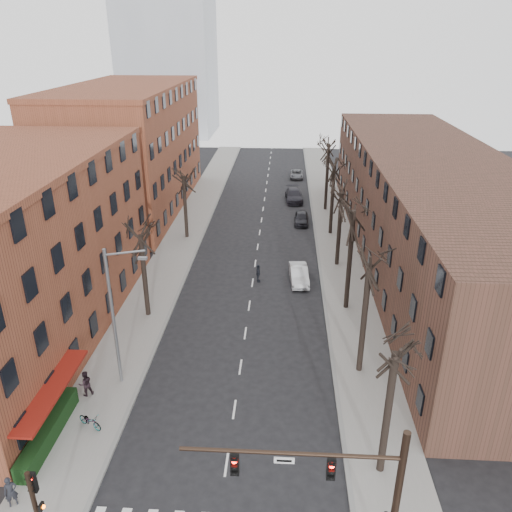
% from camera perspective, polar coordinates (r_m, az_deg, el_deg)
% --- Properties ---
extents(sidewalk_left, '(4.00, 90.00, 0.15)m').
position_cam_1_polar(sidewalk_left, '(54.26, -8.10, 2.55)').
color(sidewalk_left, gray).
rests_on(sidewalk_left, ground).
extents(sidewalk_right, '(4.00, 90.00, 0.15)m').
position_cam_1_polar(sidewalk_right, '(53.50, 8.97, 2.17)').
color(sidewalk_right, gray).
rests_on(sidewalk_right, ground).
extents(building_left_near, '(12.00, 26.00, 12.00)m').
position_cam_1_polar(building_left_near, '(37.43, -26.67, -0.17)').
color(building_left_near, brown).
rests_on(building_left_near, ground).
extents(building_left_far, '(12.00, 28.00, 14.00)m').
position_cam_1_polar(building_left_far, '(62.64, -14.24, 11.59)').
color(building_left_far, brown).
rests_on(building_left_far, ground).
extents(building_right, '(12.00, 50.00, 10.00)m').
position_cam_1_polar(building_right, '(48.72, 19.28, 5.07)').
color(building_right, '#4E2E24').
rests_on(building_right, ground).
extents(awning_left, '(1.20, 7.00, 0.15)m').
position_cam_1_polar(awning_left, '(30.84, -21.46, -17.77)').
color(awning_left, maroon).
rests_on(awning_left, ground).
extents(hedge, '(0.80, 6.00, 1.00)m').
position_cam_1_polar(hedge, '(29.80, -22.63, -18.02)').
color(hedge, black).
rests_on(hedge, sidewalk_left).
extents(tree_right_a, '(5.20, 5.20, 10.00)m').
position_cam_1_polar(tree_right_a, '(27.48, 13.95, -22.76)').
color(tree_right_a, black).
rests_on(tree_right_a, ground).
extents(tree_right_b, '(5.20, 5.20, 10.80)m').
position_cam_1_polar(tree_right_b, '(33.38, 11.66, -12.77)').
color(tree_right_b, black).
rests_on(tree_right_b, ground).
extents(tree_right_c, '(5.20, 5.20, 11.60)m').
position_cam_1_polar(tree_right_c, '(40.02, 10.20, -5.92)').
color(tree_right_c, black).
rests_on(tree_right_c, ground).
extents(tree_right_d, '(5.20, 5.20, 10.00)m').
position_cam_1_polar(tree_right_d, '(47.09, 9.19, -1.07)').
color(tree_right_d, black).
rests_on(tree_right_d, ground).
extents(tree_right_e, '(5.20, 5.20, 10.80)m').
position_cam_1_polar(tree_right_e, '(54.41, 8.46, 2.50)').
color(tree_right_e, black).
rests_on(tree_right_e, ground).
extents(tree_right_f, '(5.20, 5.20, 11.60)m').
position_cam_1_polar(tree_right_f, '(61.90, 7.89, 5.22)').
color(tree_right_f, black).
rests_on(tree_right_f, ground).
extents(tree_left_a, '(5.20, 5.20, 9.50)m').
position_cam_1_polar(tree_left_a, '(39.32, -12.18, -6.68)').
color(tree_left_a, black).
rests_on(tree_left_a, ground).
extents(tree_left_b, '(5.20, 5.20, 9.50)m').
position_cam_1_polar(tree_left_b, '(53.30, -7.88, 2.07)').
color(tree_left_b, black).
rests_on(tree_left_b, ground).
extents(signal_mast_arm, '(8.14, 0.30, 7.20)m').
position_cam_1_polar(signal_mast_arm, '(20.60, 11.30, -24.66)').
color(signal_mast_arm, black).
rests_on(signal_mast_arm, ground).
extents(signal_pole_left, '(0.47, 0.44, 4.40)m').
position_cam_1_polar(signal_pole_left, '(23.80, -23.84, -24.60)').
color(signal_pole_left, black).
rests_on(signal_pole_left, ground).
extents(streetlight, '(2.45, 0.22, 9.03)m').
position_cam_1_polar(streetlight, '(30.11, -15.78, -6.22)').
color(streetlight, slate).
rests_on(streetlight, ground).
extents(silver_sedan, '(1.79, 4.36, 1.40)m').
position_cam_1_polar(silver_sedan, '(43.33, 4.93, -2.11)').
color(silver_sedan, '#BABDC2').
rests_on(silver_sedan, ground).
extents(parked_car_near, '(1.68, 3.94, 1.33)m').
position_cam_1_polar(parked_car_near, '(56.90, 5.21, 4.36)').
color(parked_car_near, black).
rests_on(parked_car_near, ground).
extents(parked_car_mid, '(2.44, 5.27, 1.49)m').
position_cam_1_polar(parked_car_mid, '(64.81, 4.35, 6.93)').
color(parked_car_mid, '#222129').
rests_on(parked_car_mid, ground).
extents(parked_car_far, '(1.89, 4.07, 1.13)m').
position_cam_1_polar(parked_car_far, '(75.78, 4.66, 9.31)').
color(parked_car_far, slate).
rests_on(parked_car_far, ground).
extents(pedestrian_a, '(0.69, 0.64, 1.57)m').
position_cam_1_polar(pedestrian_a, '(27.10, -26.23, -23.02)').
color(pedestrian_a, black).
rests_on(pedestrian_a, sidewalk_left).
extents(pedestrian_b, '(1.00, 0.95, 1.62)m').
position_cam_1_polar(pedestrian_b, '(31.83, -18.91, -13.62)').
color(pedestrian_b, black).
rests_on(pedestrian_b, sidewalk_left).
extents(pedestrian_crossing, '(0.52, 0.99, 1.62)m').
position_cam_1_polar(pedestrian_crossing, '(43.10, 0.25, -2.01)').
color(pedestrian_crossing, black).
rests_on(pedestrian_crossing, ground).
extents(bicycle, '(1.69, 1.24, 0.85)m').
position_cam_1_polar(bicycle, '(29.83, -18.44, -17.42)').
color(bicycle, gray).
rests_on(bicycle, sidewalk_left).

